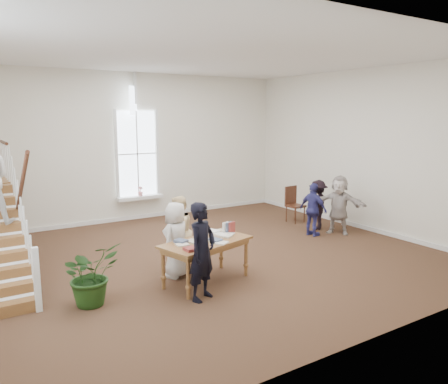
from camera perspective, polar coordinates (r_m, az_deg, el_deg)
ground at (r=10.18m, az=-1.78°, el=-8.42°), size 10.00×10.00×0.00m
room_shell at (r=13.92m, az=-10.96°, el=-1.87°), size 10.49×10.00×10.00m
library_table at (r=8.48m, az=-2.31°, el=-6.93°), size 1.94×1.32×0.90m
police_officer at (r=7.68m, az=-2.87°, el=-7.76°), size 0.76×0.66×1.74m
elderly_woman at (r=8.82m, az=-6.29°, el=-6.21°), size 0.89×0.81×1.52m
person_yellow at (r=9.38m, az=-5.98°, el=-5.18°), size 0.95×0.91×1.54m
woman_cluster_a at (r=11.96m, az=11.58°, el=-2.27°), size 0.49×0.89×1.44m
woman_cluster_b at (r=12.69m, az=12.15°, el=-1.64°), size 1.05×0.95×1.42m
woman_cluster_c at (r=12.33m, az=14.76°, el=-1.62°), size 1.22×1.51×1.61m
floor_plant at (r=7.90m, az=-17.03°, el=-10.23°), size 1.18×1.10×1.08m
side_chair at (r=13.47m, az=9.05°, el=-1.28°), size 0.51×0.51×1.09m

